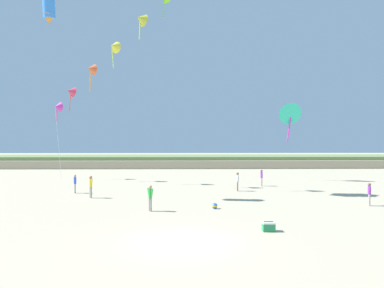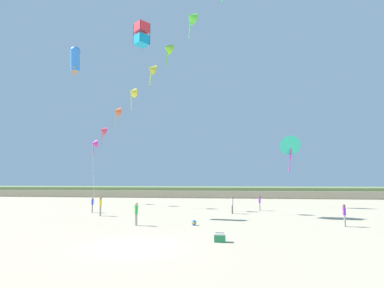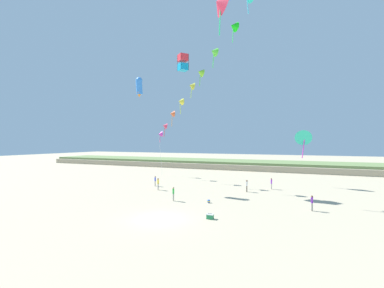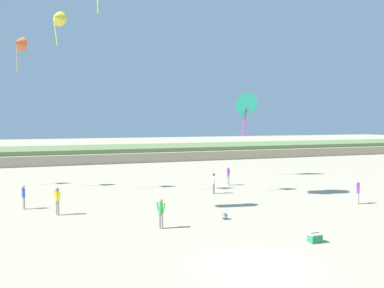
{
  "view_description": "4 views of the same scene",
  "coord_description": "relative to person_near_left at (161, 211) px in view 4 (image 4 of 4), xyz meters",
  "views": [
    {
      "loc": [
        0.07,
        -14.12,
        4.12
      ],
      "look_at": [
        0.71,
        12.6,
        4.01
      ],
      "focal_mm": 32.0,
      "sensor_mm": 36.0,
      "label": 1
    },
    {
      "loc": [
        4.68,
        -13.98,
        3.08
      ],
      "look_at": [
        1.6,
        8.95,
        5.91
      ],
      "focal_mm": 28.0,
      "sensor_mm": 36.0,
      "label": 2
    },
    {
      "loc": [
        11.07,
        -19.11,
        6.58
      ],
      "look_at": [
        -2.37,
        12.79,
        6.32
      ],
      "focal_mm": 24.0,
      "sensor_mm": 36.0,
      "label": 3
    },
    {
      "loc": [
        -7.65,
        -13.55,
        5.56
      ],
      "look_at": [
        2.25,
        13.11,
        3.95
      ],
      "focal_mm": 38.0,
      "sensor_mm": 36.0,
      "label": 4
    }
  ],
  "objects": [
    {
      "name": "ground_plane",
      "position": [
        1.95,
        -6.42,
        -0.91
      ],
      "size": [
        240.0,
        240.0,
        0.0
      ],
      "primitive_type": "plane",
      "color": "tan"
    },
    {
      "name": "dune_ridge",
      "position": [
        1.95,
        39.39,
        0.0
      ],
      "size": [
        120.0,
        13.92,
        1.83
      ],
      "color": "tan",
      "rests_on": "ground"
    },
    {
      "name": "person_near_left",
      "position": [
        0.0,
        0.0,
        0.0
      ],
      "size": [
        0.43,
        0.45,
        1.57
      ],
      "color": "gray",
      "rests_on": "ground"
    },
    {
      "name": "person_near_right",
      "position": [
        6.58,
        8.35,
        0.01
      ],
      "size": [
        0.22,
        0.56,
        1.58
      ],
      "color": "#726656",
      "rests_on": "ground"
    },
    {
      "name": "person_mid_center",
      "position": [
        -4.9,
        5.01,
        0.04
      ],
      "size": [
        0.42,
        0.5,
        1.64
      ],
      "color": "gray",
      "rests_on": "ground"
    },
    {
      "name": "person_far_left",
      "position": [
        9.38,
        11.63,
        -0.01
      ],
      "size": [
        0.21,
        0.54,
        1.54
      ],
      "color": "gray",
      "rests_on": "ground"
    },
    {
      "name": "person_far_right",
      "position": [
        14.1,
        1.41,
        -0.05
      ],
      "size": [
        0.26,
        0.51,
        1.48
      ],
      "color": "gray",
      "rests_on": "ground"
    },
    {
      "name": "person_far_center",
      "position": [
        -6.84,
        7.46,
        -0.03
      ],
      "size": [
        0.26,
        0.52,
        1.52
      ],
      "color": "gray",
      "rests_on": "ground"
    },
    {
      "name": "large_kite_high_solo",
      "position": [
        13.5,
        16.47,
        6.47
      ],
      "size": [
        2.43,
        1.74,
        4.51
      ],
      "color": "#2ED1AA"
    },
    {
      "name": "beach_cooler",
      "position": [
        5.96,
        -4.77,
        -0.69
      ],
      "size": [
        0.58,
        0.41,
        0.46
      ],
      "color": "#23844C",
      "rests_on": "ground"
    },
    {
      "name": "beach_ball",
      "position": [
        3.93,
        0.67,
        -0.73
      ],
      "size": [
        0.36,
        0.36,
        0.36
      ],
      "color": "blue",
      "rests_on": "ground"
    }
  ]
}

